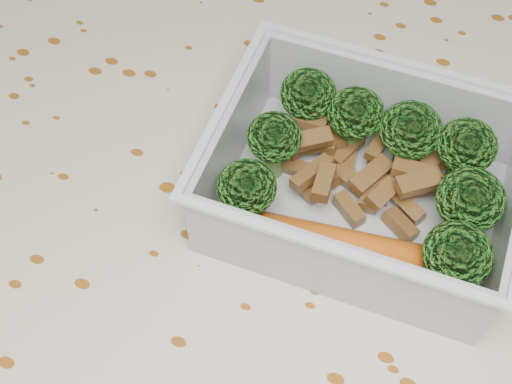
% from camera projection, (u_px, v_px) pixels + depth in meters
% --- Properties ---
extents(dining_table, '(1.40, 0.90, 0.75)m').
position_uv_depth(dining_table, '(253.00, 275.00, 0.51)').
color(dining_table, brown).
rests_on(dining_table, ground).
extents(tablecloth, '(1.46, 0.96, 0.19)m').
position_uv_depth(tablecloth, '(253.00, 241.00, 0.47)').
color(tablecloth, beige).
rests_on(tablecloth, dining_table).
extents(lunch_container, '(0.18, 0.14, 0.06)m').
position_uv_depth(lunch_container, '(362.00, 188.00, 0.42)').
color(lunch_container, silver).
rests_on(lunch_container, tablecloth).
extents(broccoli_florets, '(0.16, 0.11, 0.05)m').
position_uv_depth(broccoli_florets, '(382.00, 161.00, 0.41)').
color(broccoli_florets, '#608C3F').
rests_on(broccoli_florets, lunch_container).
extents(meat_pile, '(0.11, 0.07, 0.03)m').
position_uv_depth(meat_pile, '(366.00, 171.00, 0.43)').
color(meat_pile, brown).
rests_on(meat_pile, lunch_container).
extents(sausage, '(0.15, 0.04, 0.02)m').
position_uv_depth(sausage, '(349.00, 249.00, 0.40)').
color(sausage, '#D05A13').
rests_on(sausage, lunch_container).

